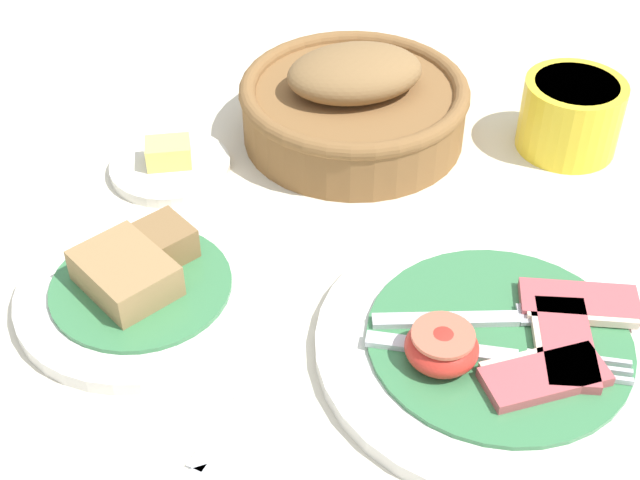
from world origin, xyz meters
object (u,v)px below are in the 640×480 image
object	(u,v)px
breakfast_plate	(499,345)
bread_plate	(141,285)
bread_basket	(354,103)
sugar_cup	(571,114)
butter_dish	(170,164)

from	to	relation	value
breakfast_plate	bread_plate	distance (m)	0.27
bread_basket	bread_plate	bearing A→B (deg)	-124.14
breakfast_plate	sugar_cup	distance (m)	0.29
sugar_cup	butter_dish	size ratio (longest dim) A/B	0.85
bread_basket	butter_dish	xyz separation A→B (m)	(-0.17, -0.07, -0.03)
bread_plate	sugar_cup	size ratio (longest dim) A/B	2.08
breakfast_plate	butter_dish	distance (m)	0.35
bread_plate	butter_dish	world-z (taller)	bread_plate
bread_basket	butter_dish	distance (m)	0.18
breakfast_plate	bread_basket	distance (m)	0.30
sugar_cup	bread_plate	bearing A→B (deg)	-147.80
breakfast_plate	bread_basket	xyz separation A→B (m)	(-0.11, 0.28, 0.03)
sugar_cup	butter_dish	distance (m)	0.37
sugar_cup	bread_basket	bearing A→B (deg)	178.32
bread_plate	bread_basket	world-z (taller)	bread_basket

